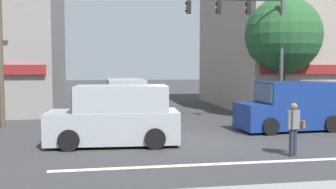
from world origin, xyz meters
name	(u,v)px	position (x,y,z in m)	size (l,w,h in m)	color
ground_plane	(184,141)	(0.00, 0.00, 0.00)	(120.00, 120.00, 0.00)	#333335
lane_marking_stripe	(210,164)	(0.00, -3.50, 0.00)	(9.00, 0.24, 0.01)	silver
building_right_corner	(295,40)	(10.18, 11.16, 4.57)	(10.50, 11.91, 9.14)	gray
street_tree	(283,35)	(6.45, 5.30, 4.39)	(4.02, 4.02, 6.41)	#4C3823
utility_pole_near_left	(0,39)	(-7.48, 4.62, 4.01)	(1.40, 0.22, 7.72)	brown
utility_pole_far_right	(279,39)	(7.06, 7.03, 4.33)	(1.40, 0.22, 8.36)	brown
traffic_light_mast	(256,34)	(4.33, 3.85, 4.30)	(4.88, 0.57, 6.20)	#47474C
van_approaching_near	(125,100)	(-1.83, 6.13, 1.01)	(2.17, 4.66, 2.11)	#999EA3
van_waiting_far	(292,107)	(5.15, 1.60, 1.01)	(4.71, 2.27, 2.11)	navy
van_crossing_rightbound	(116,117)	(-2.53, -0.24, 1.01)	(4.72, 2.28, 2.11)	#999EA3
pedestrian_mid_crossing	(294,126)	(2.86, -2.93, 0.95)	(0.67, 0.46, 1.67)	#232838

